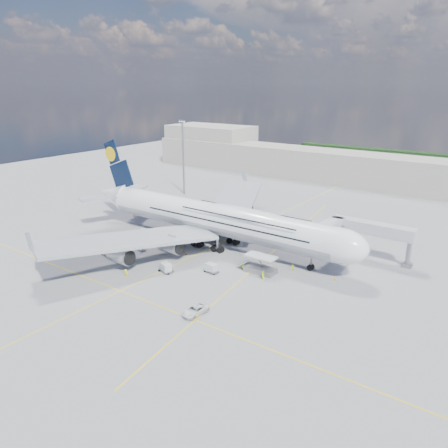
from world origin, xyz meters
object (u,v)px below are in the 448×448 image
Objects in this scene: cone_wing_left_inner at (206,224)px; dolly_row_a at (108,254)px; catering_truck_inner at (230,212)px; cone_wing_left_outer at (217,213)px; cargo_loader at (260,266)px; crew_wing at (150,237)px; dolly_row_c at (115,249)px; cone_nose at (335,279)px; dolly_back at (145,232)px; crew_loader at (243,266)px; crew_tug at (126,273)px; crew_nose at (293,268)px; dolly_row_b at (118,251)px; dolly_nose_near at (166,267)px; dolly_nose_far at (211,268)px; airliner at (216,218)px; cone_wing_right_outer at (102,250)px; catering_truck_outer at (245,194)px; cone_tail at (134,216)px; crew_van at (263,275)px; baggage_tug at (140,246)px; cone_wing_right_inner at (186,254)px; service_van at (195,310)px; jet_bridge at (354,230)px.

dolly_row_a is at bearing -97.66° from cone_wing_left_inner.
catering_truck_inner reaches higher than cone_wing_left_outer.
cargo_loader reaches higher than crew_wing.
cargo_loader reaches higher than cone_wing_left_outer.
cone_nose is at bearing 0.50° from dolly_row_c.
crew_loader is at bearing -18.09° from dolly_back.
crew_nose is at bearing 36.45° from crew_tug.
dolly_nose_near is at bearing -20.87° from dolly_row_b.
cargo_loader is at bearing 41.02° from dolly_nose_far.
catering_truck_inner is at bearing 93.86° from crew_tug.
crew_nose is (37.68, 14.32, 0.47)m from dolly_row_b.
dolly_row_b is 5.61× the size of cone_wing_left_outer.
cone_wing_left_inner is (3.40, 28.75, -0.11)m from dolly_row_b.
cargo_loader is 5.21× the size of crew_loader.
dolly_nose_near is (0.76, -18.56, -5.78)m from airliner.
dolly_nose_near is 26.43m from crew_nose.
cone_wing_left_outer is at bearing 84.61° from cone_wing_right_outer.
catering_truck_outer is 13.63× the size of cone_wing_left_inner.
cone_tail is (-14.93, 10.04, -0.71)m from dolly_back.
catering_truck_outer is 62.21m from crew_van.
airliner is at bearing 156.77° from cargo_loader.
crew_van is (5.73, -1.32, 0.03)m from crew_loader.
baggage_tug reaches higher than crew_loader.
cargo_loader reaches higher than cone_wing_left_inner.
catering_truck_inner is 30.67m from cone_wing_right_inner.
cargo_loader is 5.10× the size of crew_nose.
dolly_back is 18.01m from cone_tail.
cone_wing_right_inner is (-24.03, -6.01, -0.55)m from crew_nose.
crew_loader reaches higher than service_van.
crew_loader reaches higher than cone_nose.
cone_wing_right_inner reaches higher than cone_wing_left_inner.
dolly_nose_far is 21.68m from baggage_tug.
cone_wing_right_outer is (-7.25, -30.05, 0.01)m from cone_wing_left_inner.
dolly_nose_far is 5.28× the size of cone_wing_right_inner.
jet_bridge is at bearing 45.10° from dolly_row_a.
dolly_row_a is 1.08× the size of baggage_tug.
cone_wing_right_outer is at bearing 169.47° from service_van.
crew_wing is (-32.24, 0.31, -0.46)m from cargo_loader.
dolly_nose_near is at bearing -150.76° from cone_nose.
baggage_tug is 0.62× the size of service_van.
cone_tail is (-21.82, -6.52, 0.02)m from cone_wing_left_inner.
crew_nose is (21.27, 15.69, -0.25)m from dolly_nose_near.
cone_wing_right_inner is (8.27, -29.49, -1.52)m from catering_truck_inner.
dolly_row_b is 48.94m from cone_nose.
dolly_row_c is 17.23m from cone_wing_right_inner.
dolly_nose_far is 6.07× the size of cone_wing_left_inner.
baggage_tug reaches higher than dolly_row_c.
dolly_nose_far is 25.03m from cone_nose.
catering_truck_inner is (-10.27, 20.61, -5.06)m from airliner.
catering_truck_inner is at bearing 123.10° from dolly_nose_far.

